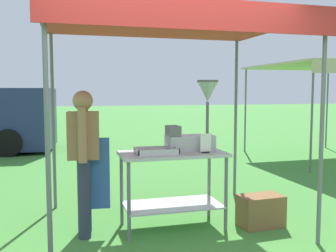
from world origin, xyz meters
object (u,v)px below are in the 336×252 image
(menu_sign, at_px, (206,145))
(supply_crate, at_px, (261,211))
(neighbour_tent, at_px, (324,68))
(stall_canopy, at_px, (170,28))
(donut_fryer, at_px, (195,125))
(donut_tray, at_px, (156,152))
(donut_cart, at_px, (173,173))
(vendor, at_px, (84,155))

(menu_sign, xyz_separation_m, supply_crate, (0.67, -0.08, -0.81))
(menu_sign, bearing_deg, neighbour_tent, 40.40)
(stall_canopy, xyz_separation_m, neighbour_tent, (4.75, 3.50, -0.16))
(donut_fryer, xyz_separation_m, menu_sign, (0.05, -0.24, -0.21))
(supply_crate, distance_m, neighbour_tent, 5.69)
(donut_tray, xyz_separation_m, donut_fryer, (0.51, 0.18, 0.28))
(donut_tray, bearing_deg, donut_fryer, 19.29)
(stall_canopy, xyz_separation_m, donut_cart, (-0.00, -0.10, -1.67))
(donut_tray, bearing_deg, stall_canopy, 40.71)
(donut_cart, relative_size, neighbour_tent, 0.40)
(vendor, bearing_deg, donut_cart, -3.37)
(donut_tray, xyz_separation_m, neighbour_tent, (4.96, 3.69, 1.25))
(stall_canopy, height_order, vendor, stall_canopy)
(donut_cart, height_order, supply_crate, donut_cart)
(stall_canopy, height_order, donut_tray, stall_canopy)
(donut_cart, relative_size, supply_crate, 2.30)
(donut_cart, xyz_separation_m, donut_tray, (-0.22, -0.09, 0.26))
(donut_cart, distance_m, menu_sign, 0.51)
(menu_sign, xyz_separation_m, vendor, (-1.35, 0.20, -0.09))
(donut_cart, xyz_separation_m, vendor, (-1.00, 0.06, 0.25))
(stall_canopy, bearing_deg, neighbour_tent, 36.40)
(vendor, relative_size, supply_crate, 3.04)
(donut_fryer, bearing_deg, donut_cart, -162.66)
(donut_fryer, relative_size, vendor, 0.52)
(stall_canopy, height_order, donut_cart, stall_canopy)
(vendor, bearing_deg, stall_canopy, 2.30)
(donut_tray, height_order, donut_fryer, donut_fryer)
(donut_tray, distance_m, donut_fryer, 0.61)
(donut_cart, bearing_deg, menu_sign, -22.23)
(menu_sign, bearing_deg, stall_canopy, 145.43)
(menu_sign, bearing_deg, supply_crate, -6.88)
(donut_cart, bearing_deg, stall_canopy, 90.00)
(menu_sign, xyz_separation_m, neighbour_tent, (4.40, 3.74, 1.17))
(stall_canopy, bearing_deg, donut_cart, -90.00)
(neighbour_tent, bearing_deg, donut_tray, -143.40)
(donut_cart, distance_m, supply_crate, 1.15)
(vendor, relative_size, neighbour_tent, 0.53)
(menu_sign, bearing_deg, vendor, 171.46)
(menu_sign, height_order, neighbour_tent, neighbour_tent)
(donut_cart, relative_size, donut_fryer, 1.46)
(donut_cart, relative_size, vendor, 0.76)
(vendor, bearing_deg, supply_crate, -7.98)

